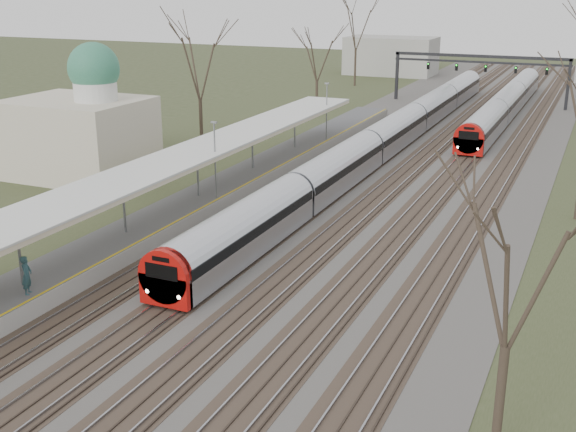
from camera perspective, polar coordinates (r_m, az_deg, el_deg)
name	(u,v)px	position (r m, az deg, el deg)	size (l,w,h in m)	color
track_bed	(416,156)	(63.77, 10.06, 4.70)	(24.00, 160.00, 0.22)	#474442
platform	(224,190)	(51.05, -5.06, 2.09)	(3.50, 69.00, 1.00)	#9E9B93
canopy	(189,156)	(46.43, -7.87, 4.74)	(4.10, 50.00, 3.11)	slate
dome_building	(81,129)	(57.76, -16.07, 6.61)	(10.00, 8.00, 10.30)	beige
signal_gantry	(480,65)	(92.04, 14.95, 11.49)	(21.00, 0.59, 6.08)	black
tree_west_far	(199,62)	(62.51, -7.06, 11.98)	(5.50, 5.50, 11.33)	#2D231C
tree_east_near	(513,268)	(21.95, 17.39, -3.98)	(4.50, 4.50, 9.27)	#2D231C
train_near	(393,133)	(66.22, 8.26, 6.54)	(2.62, 75.21, 3.05)	#B5B8C0
train_far	(506,103)	(85.32, 16.82, 8.52)	(2.62, 45.21, 3.05)	#B5B8C0
passenger	(27,275)	(34.53, -19.95, -4.43)	(0.67, 0.44, 1.83)	#2B4D54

